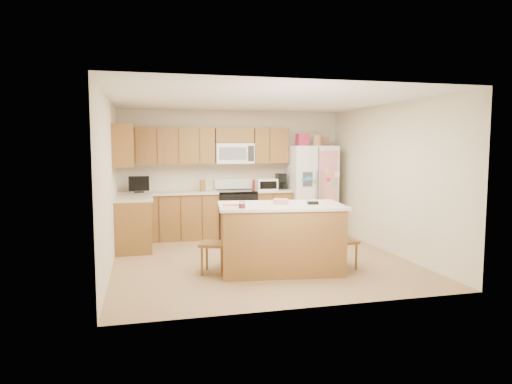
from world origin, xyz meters
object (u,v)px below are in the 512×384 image
object	(u,v)px
stove	(236,213)
windsor_chair_back	(272,234)
island	(280,237)
windsor_chair_right	(342,241)
windsor_chair_left	(216,243)
refrigerator	(311,189)

from	to	relation	value
stove	windsor_chair_back	xyz separation A→B (m)	(0.18, -2.04, -0.05)
island	windsor_chair_right	distance (m)	0.92
windsor_chair_left	windsor_chair_back	distance (m)	1.10
windsor_chair_back	windsor_chair_right	size ratio (longest dim) A/B	1.04
stove	windsor_chair_right	distance (m)	2.93
island	windsor_chair_left	size ratio (longest dim) A/B	2.08
refrigerator	windsor_chair_right	world-z (taller)	refrigerator
stove	island	xyz separation A→B (m)	(0.12, -2.64, 0.01)
windsor_chair_left	island	bearing A→B (deg)	-6.34
refrigerator	windsor_chair_back	size ratio (longest dim) A/B	2.27
stove	island	bearing A→B (deg)	-87.35
windsor_chair_left	windsor_chair_back	xyz separation A→B (m)	(0.98, 0.51, -0.00)
windsor_chair_left	windsor_chair_right	distance (m)	1.84
windsor_chair_left	stove	bearing A→B (deg)	72.49
windsor_chair_back	windsor_chair_left	bearing A→B (deg)	-152.61
refrigerator	windsor_chair_left	xyz separation A→B (m)	(-2.37, -2.48, -0.49)
refrigerator	windsor_chair_back	xyz separation A→B (m)	(-1.39, -1.97, -0.50)
refrigerator	windsor_chair_left	distance (m)	3.47
refrigerator	stove	bearing A→B (deg)	177.70
refrigerator	island	xyz separation A→B (m)	(-1.45, -2.58, -0.43)
island	windsor_chair_left	world-z (taller)	island
refrigerator	windsor_chair_right	distance (m)	2.78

